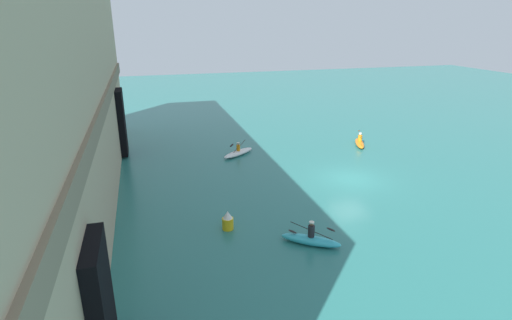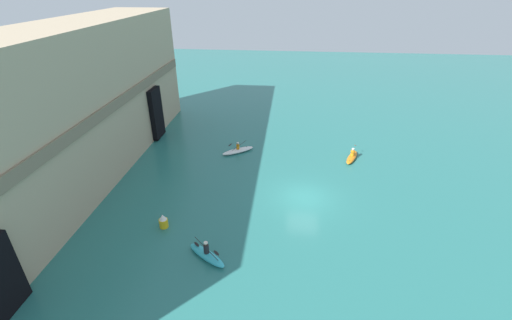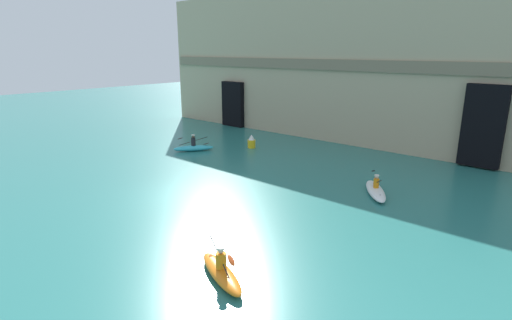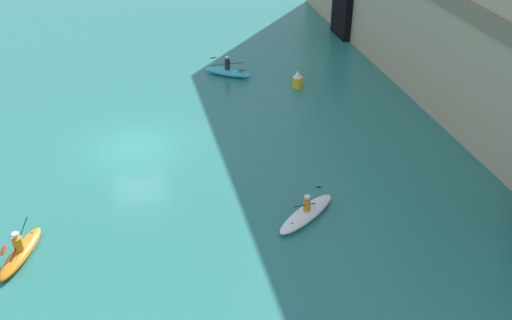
% 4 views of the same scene
% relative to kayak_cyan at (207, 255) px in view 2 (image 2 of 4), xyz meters
% --- Properties ---
extents(ground_plane, '(120.00, 120.00, 0.00)m').
position_rel_kayak_cyan_xyz_m(ground_plane, '(7.10, -6.06, -0.26)').
color(ground_plane, '#28706B').
extents(cliff_bluff, '(38.36, 6.78, 12.10)m').
position_rel_kayak_cyan_xyz_m(cliff_bluff, '(6.16, 12.44, 5.76)').
color(cliff_bluff, tan).
rests_on(cliff_bluff, ground).
extents(kayak_cyan, '(2.27, 2.82, 1.23)m').
position_rel_kayak_cyan_xyz_m(kayak_cyan, '(0.00, 0.00, 0.00)').
color(kayak_cyan, '#33B2C6').
rests_on(kayak_cyan, ground).
extents(kayak_orange, '(2.95, 1.73, 1.20)m').
position_rel_kayak_cyan_xyz_m(kayak_orange, '(13.94, -10.61, -0.02)').
color(kayak_orange, orange).
rests_on(kayak_orange, ground).
extents(kayak_white, '(2.56, 3.14, 1.14)m').
position_rel_kayak_cyan_xyz_m(kayak_white, '(14.27, 0.22, -0.05)').
color(kayak_white, white).
rests_on(kayak_white, ground).
extents(marker_buoy, '(0.60, 0.60, 1.03)m').
position_rel_kayak_cyan_xyz_m(marker_buoy, '(2.58, 3.59, 0.21)').
color(marker_buoy, yellow).
rests_on(marker_buoy, ground).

